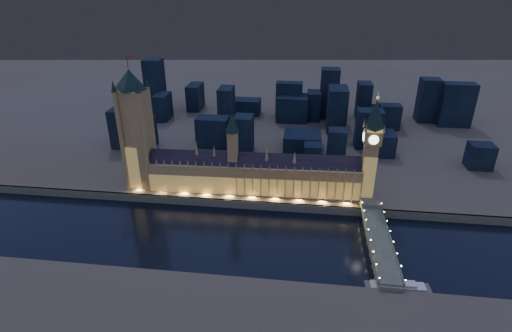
# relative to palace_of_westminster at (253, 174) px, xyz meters

# --- Properties ---
(ground_plane) EXTENTS (2000.00, 2000.00, 0.00)m
(ground_plane) POSITION_rel_palace_of_westminster_xyz_m (-1.31, -61.74, -26.37)
(ground_plane) COLOR black
(ground_plane) RESTS_ON ground
(north_bank) EXTENTS (2000.00, 960.00, 8.00)m
(north_bank) POSITION_rel_palace_of_westminster_xyz_m (-1.31, 458.26, -22.37)
(north_bank) COLOR #4F3D2E
(north_bank) RESTS_ON ground
(embankment_wall) EXTENTS (2000.00, 2.50, 8.00)m
(embankment_wall) POSITION_rel_palace_of_westminster_xyz_m (-1.31, -20.74, -22.37)
(embankment_wall) COLOR #425746
(embankment_wall) RESTS_ON ground
(palace_of_westminster) EXTENTS (202.00, 26.40, 78.00)m
(palace_of_westminster) POSITION_rel_palace_of_westminster_xyz_m (0.00, 0.00, 0.00)
(palace_of_westminster) COLOR olive
(palace_of_westminster) RESTS_ON north_bank
(victoria_tower) EXTENTS (31.68, 31.68, 127.10)m
(victoria_tower) POSITION_rel_palace_of_westminster_xyz_m (-111.31, 0.18, 44.81)
(victoria_tower) COLOR olive
(victoria_tower) RESTS_ON north_bank
(elizabeth_tower) EXTENTS (18.00, 18.00, 101.47)m
(elizabeth_tower) POSITION_rel_palace_of_westminster_xyz_m (106.69, 0.17, 38.04)
(elizabeth_tower) COLOR olive
(elizabeth_tower) RESTS_ON north_bank
(westminster_bridge) EXTENTS (17.84, 113.00, 15.90)m
(westminster_bridge) POSITION_rel_palace_of_westminster_xyz_m (109.72, -65.20, -20.38)
(westminster_bridge) COLOR #425746
(westminster_bridge) RESTS_ON ground
(river_boat) EXTENTS (45.58, 12.81, 4.50)m
(river_boat) POSITION_rel_palace_of_westminster_xyz_m (117.02, -112.48, -24.81)
(river_boat) COLOR #425746
(river_boat) RESTS_ON ground
(city_backdrop) EXTENTS (468.80, 215.63, 78.50)m
(city_backdrop) POSITION_rel_palace_of_westminster_xyz_m (35.37, 185.86, 4.88)
(city_backdrop) COLOR black
(city_backdrop) RESTS_ON north_bank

